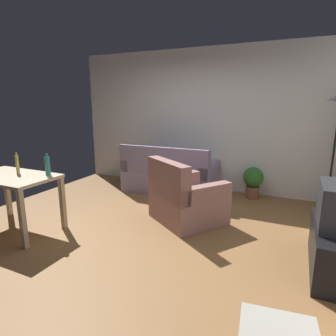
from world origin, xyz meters
TOP-DOWN VIEW (x-y plane):
  - ground_plane at (0.00, 0.00)m, footprint 5.20×4.40m
  - wall_rear at (0.00, 2.20)m, footprint 5.20×0.10m
  - couch at (-0.38, 1.59)m, footprint 1.74×0.84m
  - tv_stand at (2.25, -0.12)m, footprint 0.44×1.10m
  - desk at (-1.58, -0.79)m, footprint 1.21×0.71m
  - potted_plant at (1.13, 1.90)m, footprint 0.36×0.36m
  - armchair at (0.40, 0.44)m, footprint 1.22×1.20m
  - bottle_squat at (-1.57, -0.68)m, footprint 0.04×0.04m
  - bottle_tall at (-1.14, -0.57)m, footprint 0.07×0.07m

SIDE VIEW (x-z plane):
  - ground_plane at x=0.00m, z-range -0.02..0.00m
  - tv_stand at x=2.25m, z-range 0.00..0.48m
  - couch at x=-0.38m, z-range -0.15..0.77m
  - armchair at x=0.40m, z-range -0.14..0.78m
  - potted_plant at x=1.13m, z-range 0.05..0.62m
  - desk at x=-1.58m, z-range 0.27..1.03m
  - bottle_tall at x=-1.14m, z-range 0.74..1.03m
  - bottle_squat at x=-1.57m, z-range 0.74..1.03m
  - wall_rear at x=0.00m, z-range 0.00..2.70m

